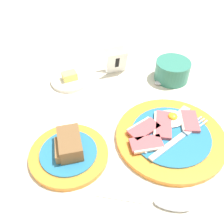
% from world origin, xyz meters
% --- Properties ---
extents(ground_plane, '(3.00, 3.00, 0.00)m').
position_xyz_m(ground_plane, '(0.00, 0.00, 0.00)').
color(ground_plane, beige).
extents(breakfast_plate, '(0.25, 0.25, 0.03)m').
position_xyz_m(breakfast_plate, '(0.09, 0.01, 0.01)').
color(breakfast_plate, orange).
rests_on(breakfast_plate, ground_plane).
extents(bread_plate, '(0.17, 0.17, 0.05)m').
position_xyz_m(bread_plate, '(-0.14, 0.00, 0.01)').
color(bread_plate, orange).
rests_on(bread_plate, ground_plane).
extents(sugar_cup, '(0.10, 0.10, 0.06)m').
position_xyz_m(sugar_cup, '(0.18, 0.22, 0.03)').
color(sugar_cup, '#337F6B').
rests_on(sugar_cup, ground_plane).
extents(butter_dish, '(0.11, 0.11, 0.03)m').
position_xyz_m(butter_dish, '(-0.11, 0.27, 0.01)').
color(butter_dish, silver).
rests_on(butter_dish, ground_plane).
extents(number_card, '(0.06, 0.05, 0.07)m').
position_xyz_m(number_card, '(0.03, 0.29, 0.04)').
color(number_card, white).
rests_on(number_card, ground_plane).
extents(teaspoon_by_saucer, '(0.19, 0.09, 0.01)m').
position_xyz_m(teaspoon_by_saucer, '(0.01, -0.14, 0.01)').
color(teaspoon_by_saucer, silver).
rests_on(teaspoon_by_saucer, ground_plane).
extents(teaspoon_near_cup, '(0.19, 0.05, 0.01)m').
position_xyz_m(teaspoon_near_cup, '(0.13, 0.20, 0.01)').
color(teaspoon_near_cup, silver).
rests_on(teaspoon_near_cup, ground_plane).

